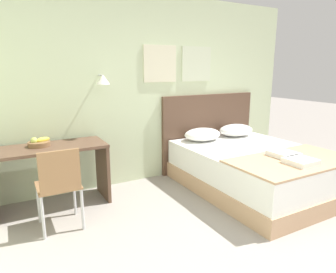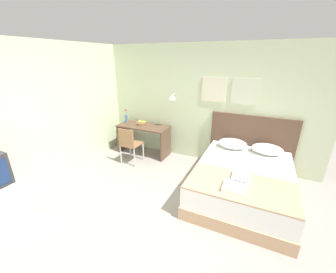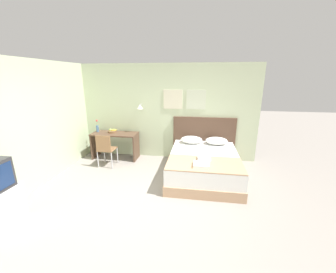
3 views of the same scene
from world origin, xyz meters
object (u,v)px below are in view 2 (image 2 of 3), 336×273
Objects in this scene: bed at (242,182)px; folded_towel_mid_bed at (234,187)px; throw_blanket at (240,186)px; headboard at (250,143)px; flower_vase at (126,117)px; folded_towel_near_foot at (241,178)px; fruit_bowl at (141,123)px; pillow_left at (233,144)px; desk_chair at (129,143)px; desk at (144,134)px; pillow_right at (267,149)px.

bed is 6.86× the size of folded_towel_mid_bed.
throw_blanket is at bearing -90.00° from bed.
flower_vase is at bearing -175.83° from headboard.
fruit_bowl is (-2.60, 1.30, 0.17)m from folded_towel_near_foot.
pillow_left is 1.42m from throw_blanket.
headboard reaches higher than fruit_bowl.
folded_towel_near_foot is 0.38× the size of desk_chair.
headboard is 2.96× the size of pillow_left.
flower_vase is at bearing 172.85° from desk.
desk_chair is (-2.52, 0.16, 0.24)m from bed.
folded_towel_mid_bed reaches higher than bed.
flower_vase is (-3.06, -0.22, 0.27)m from headboard.
folded_towel_near_foot is 2.80m from desk.
desk is at bearing -32.02° from fruit_bowl.
pillow_left is at bearing -1.50° from flower_vase.
pillow_right is 2.85m from desk.
desk is 4.98× the size of fruit_bowl.
headboard reaches higher than folded_towel_near_foot.
bed is 0.67m from throw_blanket.
folded_towel_mid_bed is 0.24× the size of desk.
headboard is at bearing 41.68° from pillow_left.
headboard reaches higher than bed.
headboard reaches higher than folded_towel_mid_bed.
flower_vase is at bearing 164.47° from bed.
pillow_right reaches higher than bed.
fruit_bowl is at bearing 153.45° from folded_towel_near_foot.
bed is 1.21× the size of headboard.
folded_towel_mid_bed is at bearing -20.40° from desk_chair.
flower_vase is (-3.39, 0.07, 0.22)m from pillow_right.
throw_blanket is (0.33, -1.38, -0.08)m from pillow_left.
throw_blanket is 2.87m from desk.
folded_towel_mid_bed is at bearing -116.02° from throw_blanket.
throw_blanket is at bearing -87.34° from folded_towel_near_foot.
pillow_right is 1.91× the size of folded_towel_mid_bed.
pillow_right is at bearing 66.98° from bed.
pillow_left is 1.76× the size of folded_towel_near_foot.
pillow_right is at bearing -1.21° from fruit_bowl.
desk is (-2.51, 0.78, 0.25)m from bed.
bed is 5.81× the size of flower_vase.
throw_blanket is 6.01× the size of fruit_bowl.
desk_chair is (-2.19, -0.62, -0.14)m from pillow_left.
folded_towel_near_foot and folded_towel_mid_bed have the same top height.
pillow_left reaches higher than folded_towel_near_foot.
pillow_left is at bearing -1.56° from fruit_bowl.
flower_vase is (-0.54, 0.07, 0.35)m from desk.
folded_towel_near_foot is 3.33m from flower_vase.
pillow_right is 0.66× the size of desk_chair.
desk_chair is at bearing 163.12° from throw_blanket.
throw_blanket is at bearing 63.98° from folded_towel_mid_bed.
pillow_left is at bearing 15.81° from desk_chair.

